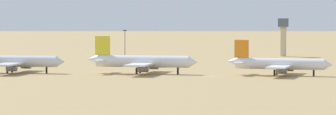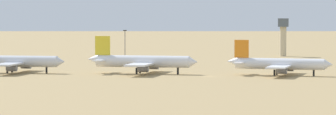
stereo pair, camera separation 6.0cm
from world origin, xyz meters
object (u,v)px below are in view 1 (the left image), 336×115
at_px(parked_jet_white_2, 13,61).
at_px(parked_jet_orange_4, 279,64).
at_px(parked_jet_yellow_3, 141,61).
at_px(light_pole_east, 125,41).
at_px(control_tower, 283,33).

xyz_separation_m(parked_jet_white_2, parked_jet_orange_4, (96.21, -1.60, -0.21)).
relative_size(parked_jet_yellow_3, light_pole_east, 3.12).
xyz_separation_m(control_tower, light_pole_east, (-77.10, -13.36, -3.62)).
height_order(parked_jet_white_2, light_pole_east, light_pole_east).
bearing_deg(light_pole_east, control_tower, 9.83).
bearing_deg(light_pole_east, parked_jet_white_2, -99.91).
bearing_deg(control_tower, light_pole_east, -170.17).
relative_size(parked_jet_white_2, parked_jet_orange_4, 1.05).
bearing_deg(parked_jet_white_2, parked_jet_orange_4, 2.59).
bearing_deg(parked_jet_orange_4, light_pole_east, 131.07).
xyz_separation_m(parked_jet_yellow_3, parked_jet_orange_4, (48.95, -2.77, -0.37)).
bearing_deg(parked_jet_white_2, control_tower, 57.36).
relative_size(parked_jet_yellow_3, parked_jet_orange_4, 1.10).
height_order(parked_jet_yellow_3, light_pole_east, parked_jet_yellow_3).
relative_size(parked_jet_orange_4, light_pole_east, 2.85).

